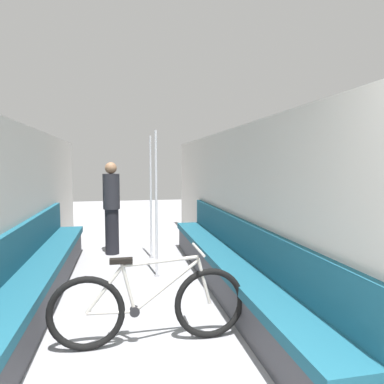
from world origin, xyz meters
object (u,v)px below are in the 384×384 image
at_px(grab_pole_near, 156,206).
at_px(passenger_standing, 112,207).
at_px(grab_pole_far, 151,199).
at_px(bench_seat_row_right, 229,268).
at_px(bench_seat_row_left, 35,281).
at_px(bicycle, 150,306).

distance_m(grab_pole_near, passenger_standing, 1.58).
distance_m(grab_pole_far, passenger_standing, 0.81).
xyz_separation_m(bench_seat_row_right, grab_pole_far, (-0.84, 1.84, 0.72)).
bearing_deg(bench_seat_row_left, passenger_standing, 70.33).
xyz_separation_m(bench_seat_row_left, grab_pole_near, (1.48, 0.83, 0.72)).
bearing_deg(grab_pole_far, passenger_standing, 149.20).
bearing_deg(bench_seat_row_right, grab_pole_near, 135.52).
distance_m(bench_seat_row_right, passenger_standing, 2.76).
distance_m(bench_seat_row_left, grab_pole_near, 1.84).
bearing_deg(passenger_standing, bench_seat_row_left, -11.01).
height_order(bench_seat_row_left, bicycle, bench_seat_row_left).
distance_m(bench_seat_row_left, passenger_standing, 2.45).
relative_size(bench_seat_row_left, grab_pole_near, 2.38).
xyz_separation_m(bicycle, passenger_standing, (-0.42, 3.32, 0.51)).
height_order(bicycle, grab_pole_near, grab_pole_near).
height_order(bench_seat_row_right, passenger_standing, passenger_standing).
bearing_deg(grab_pole_near, grab_pole_far, 89.72).
xyz_separation_m(bench_seat_row_left, bench_seat_row_right, (2.32, 0.00, 0.00)).
relative_size(grab_pole_far, passenger_standing, 1.27).
relative_size(bicycle, passenger_standing, 1.06).
relative_size(bench_seat_row_left, passenger_standing, 3.02).
bearing_deg(grab_pole_far, bench_seat_row_right, -65.49).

